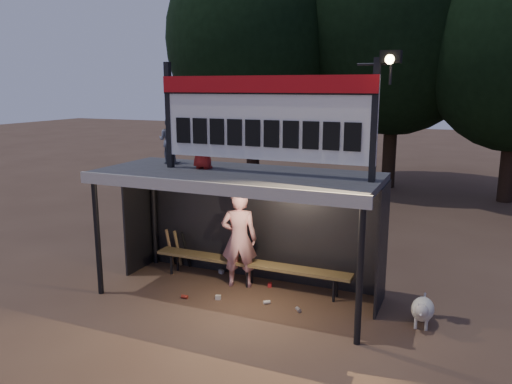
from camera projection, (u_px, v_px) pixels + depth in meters
ground at (238, 295)px, 9.23m from camera, size 80.00×80.00×0.00m
player at (239, 239)px, 9.50m from camera, size 0.80×0.65×1.89m
child_a at (169, 140)px, 9.63m from camera, size 0.47×0.38×0.90m
child_b at (203, 143)px, 9.02m from camera, size 0.50×0.37×0.95m
dugout_shelter at (243, 196)px, 9.07m from camera, size 5.10×2.08×2.32m
scoreboard_assembly at (266, 115)px, 8.32m from camera, size 4.10×0.27×1.99m
bench at (250, 264)px, 9.63m from camera, size 4.00×0.35×0.48m
tree_left at (253, 39)px, 18.62m from camera, size 6.46×6.46×9.27m
tree_mid at (397, 19)px, 17.92m from camera, size 7.22×7.22×10.36m
dog at (422, 309)px, 8.02m from camera, size 0.36×0.81×0.49m
bats at (178, 248)px, 10.56m from camera, size 0.48×0.33×0.84m
litter at (242, 293)px, 9.27m from camera, size 2.20×1.46×0.08m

